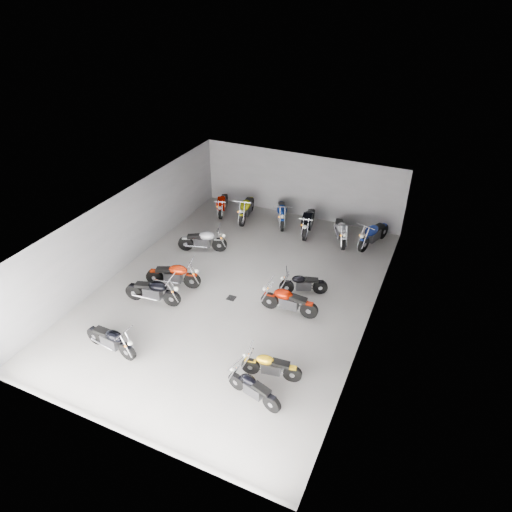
# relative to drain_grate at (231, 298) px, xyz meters

# --- Properties ---
(ground) EXTENTS (14.00, 14.00, 0.00)m
(ground) POSITION_rel_drain_grate_xyz_m (0.00, 0.50, -0.01)
(ground) COLOR #9A9792
(ground) RESTS_ON ground
(wall_back) EXTENTS (10.00, 0.10, 3.20)m
(wall_back) POSITION_rel_drain_grate_xyz_m (0.00, 7.50, 1.59)
(wall_back) COLOR gray
(wall_back) RESTS_ON ground
(wall_left) EXTENTS (0.10, 14.00, 3.20)m
(wall_left) POSITION_rel_drain_grate_xyz_m (-5.00, 0.50, 1.59)
(wall_left) COLOR gray
(wall_left) RESTS_ON ground
(wall_right) EXTENTS (0.10, 14.00, 3.20)m
(wall_right) POSITION_rel_drain_grate_xyz_m (5.00, 0.50, 1.59)
(wall_right) COLOR gray
(wall_right) RESTS_ON ground
(ceiling) EXTENTS (10.00, 14.00, 0.04)m
(ceiling) POSITION_rel_drain_grate_xyz_m (0.00, 0.50, 3.21)
(ceiling) COLOR black
(ceiling) RESTS_ON wall_back
(drain_grate) EXTENTS (0.32, 0.32, 0.01)m
(drain_grate) POSITION_rel_drain_grate_xyz_m (0.00, 0.00, 0.00)
(drain_grate) COLOR black
(drain_grate) RESTS_ON ground
(motorcycle_left_a) EXTENTS (2.07, 0.47, 0.91)m
(motorcycle_left_a) POSITION_rel_drain_grate_xyz_m (-2.23, -4.09, 0.49)
(motorcycle_left_a) COLOR black
(motorcycle_left_a) RESTS_ON ground
(motorcycle_left_c) EXTENTS (2.18, 0.56, 0.96)m
(motorcycle_left_c) POSITION_rel_drain_grate_xyz_m (-2.49, -1.41, 0.52)
(motorcycle_left_c) COLOR black
(motorcycle_left_c) RESTS_ON ground
(motorcycle_left_d) EXTENTS (2.15, 0.72, 0.96)m
(motorcycle_left_d) POSITION_rel_drain_grate_xyz_m (-2.37, -0.22, 0.52)
(motorcycle_left_d) COLOR black
(motorcycle_left_d) RESTS_ON ground
(motorcycle_left_f) EXTENTS (2.05, 0.89, 0.94)m
(motorcycle_left_f) POSITION_rel_drain_grate_xyz_m (-2.67, 2.53, 0.51)
(motorcycle_left_f) COLOR black
(motorcycle_left_f) RESTS_ON ground
(motorcycle_right_a) EXTENTS (1.83, 0.58, 0.82)m
(motorcycle_right_a) POSITION_rel_drain_grate_xyz_m (2.73, -3.96, 0.44)
(motorcycle_right_a) COLOR black
(motorcycle_right_a) RESTS_ON ground
(motorcycle_right_b) EXTENTS (1.86, 0.51, 0.82)m
(motorcycle_right_b) POSITION_rel_drain_grate_xyz_m (2.86, -2.98, 0.44)
(motorcycle_right_b) COLOR black
(motorcycle_right_b) RESTS_ON ground
(motorcycle_right_d) EXTENTS (2.14, 0.44, 0.94)m
(motorcycle_right_d) POSITION_rel_drain_grate_xyz_m (2.24, 0.11, 0.51)
(motorcycle_right_d) COLOR black
(motorcycle_right_d) RESTS_ON ground
(motorcycle_right_e) EXTENTS (1.73, 0.87, 0.81)m
(motorcycle_right_e) POSITION_rel_drain_grate_xyz_m (2.33, 1.42, 0.44)
(motorcycle_right_e) COLOR black
(motorcycle_right_e) RESTS_ON ground
(motorcycle_back_a) EXTENTS (0.78, 2.00, 0.91)m
(motorcycle_back_a) POSITION_rel_drain_grate_xyz_m (-3.61, 6.16, 0.49)
(motorcycle_back_a) COLOR black
(motorcycle_back_a) RESTS_ON ground
(motorcycle_back_b) EXTENTS (0.63, 2.34, 1.03)m
(motorcycle_back_b) POSITION_rel_drain_grate_xyz_m (-2.25, 6.06, 0.56)
(motorcycle_back_b) COLOR black
(motorcycle_back_b) RESTS_ON ground
(motorcycle_back_c) EXTENTS (1.07, 2.18, 1.02)m
(motorcycle_back_c) POSITION_rel_drain_grate_xyz_m (-0.49, 6.33, 0.55)
(motorcycle_back_c) COLOR black
(motorcycle_back_c) RESTS_ON ground
(motorcycle_back_d) EXTENTS (0.58, 2.37, 1.05)m
(motorcycle_back_d) POSITION_rel_drain_grate_xyz_m (0.97, 6.04, 0.56)
(motorcycle_back_d) COLOR black
(motorcycle_back_d) RESTS_ON ground
(motorcycle_back_e) EXTENTS (1.02, 2.09, 0.97)m
(motorcycle_back_e) POSITION_rel_drain_grate_xyz_m (2.57, 5.85, 0.53)
(motorcycle_back_e) COLOR black
(motorcycle_back_e) RESTS_ON ground
(motorcycle_back_f) EXTENTS (0.91, 2.23, 1.02)m
(motorcycle_back_f) POSITION_rel_drain_grate_xyz_m (3.98, 6.10, 0.55)
(motorcycle_back_f) COLOR black
(motorcycle_back_f) RESTS_ON ground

